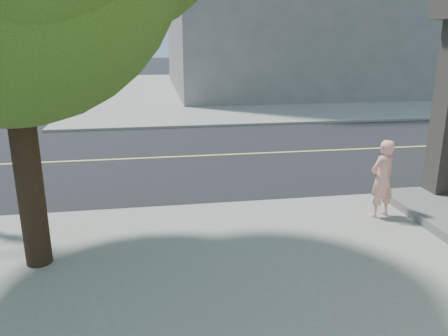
{
  "coord_description": "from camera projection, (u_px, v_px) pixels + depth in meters",
  "views": [
    {
      "loc": [
        3.28,
        -9.22,
        3.71
      ],
      "look_at": [
        4.59,
        -1.24,
        1.3
      ],
      "focal_mm": 35.8,
      "sensor_mm": 36.0,
      "label": 1
    }
  ],
  "objects": [
    {
      "name": "sidewalk_ne",
      "position": [
        296.0,
        89.0,
        31.68
      ],
      "size": [
        29.0,
        25.0,
        0.12
      ],
      "primitive_type": "cube",
      "color": "gray",
      "rests_on": "ground"
    },
    {
      "name": "road_ew",
      "position": [
        44.0,
        163.0,
        13.52
      ],
      "size": [
        140.0,
        9.0,
        0.01
      ],
      "primitive_type": "cube",
      "color": "black",
      "rests_on": "ground"
    },
    {
      "name": "man_on_phone",
      "position": [
        382.0,
        179.0,
        9.02
      ],
      "size": [
        0.68,
        0.56,
        1.61
      ],
      "primitive_type": "imported",
      "rotation": [
        0.0,
        0.0,
        3.47
      ],
      "color": "#EF9F90",
      "rests_on": "sidewalk_se"
    }
  ]
}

